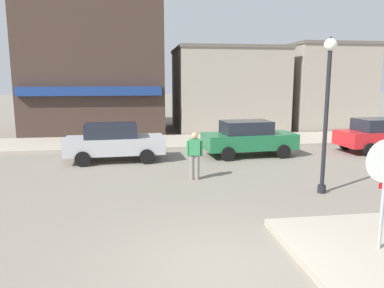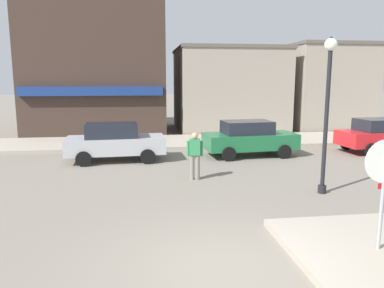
{
  "view_description": "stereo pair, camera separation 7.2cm",
  "coord_description": "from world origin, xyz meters",
  "views": [
    {
      "loc": [
        -1.46,
        -6.08,
        3.36
      ],
      "look_at": [
        0.07,
        4.5,
        1.5
      ],
      "focal_mm": 35.0,
      "sensor_mm": 36.0,
      "label": 1
    },
    {
      "loc": [
        -1.39,
        -6.09,
        3.36
      ],
      "look_at": [
        0.07,
        4.5,
        1.5
      ],
      "focal_mm": 35.0,
      "sensor_mm": 36.0,
      "label": 2
    }
  ],
  "objects": [
    {
      "name": "kerb_far",
      "position": [
        0.0,
        13.46,
        0.07
      ],
      "size": [
        80.0,
        4.0,
        0.15
      ],
      "primitive_type": "cube",
      "color": "#A89E8C",
      "rests_on": "ground"
    },
    {
      "name": "parked_car_third",
      "position": [
        9.69,
        9.7,
        0.81
      ],
      "size": [
        4.12,
        2.12,
        1.56
      ],
      "color": "red",
      "rests_on": "ground"
    },
    {
      "name": "pedestrian_crossing_near",
      "position": [
        0.38,
        6.07,
        0.87
      ],
      "size": [
        0.56,
        0.26,
        1.61
      ],
      "color": "gray",
      "rests_on": "ground"
    },
    {
      "name": "building_storefront_left_mid",
      "position": [
        11.04,
        19.21,
        2.83
      ],
      "size": [
        5.25,
        7.35,
        5.65
      ],
      "color": "#9E9384",
      "rests_on": "ground"
    },
    {
      "name": "parked_car_second",
      "position": [
        3.33,
        9.66,
        0.81
      ],
      "size": [
        4.12,
        2.11,
        1.56
      ],
      "color": "#1E6B3D",
      "rests_on": "ground"
    },
    {
      "name": "ground_plane",
      "position": [
        0.0,
        0.0,
        0.0
      ],
      "size": [
        160.0,
        160.0,
        0.0
      ],
      "primitive_type": "plane",
      "color": "gray"
    },
    {
      "name": "stop_sign",
      "position": [
        3.07,
        0.09,
        1.52
      ],
      "size": [
        0.82,
        0.07,
        2.3
      ],
      "color": "#9E9EA3",
      "rests_on": "ground"
    },
    {
      "name": "lamp_post",
      "position": [
        3.93,
        4.03,
        2.96
      ],
      "size": [
        0.36,
        0.36,
        4.54
      ],
      "color": "black",
      "rests_on": "ground"
    },
    {
      "name": "parked_car_nearest",
      "position": [
        -2.47,
        9.46,
        0.81
      ],
      "size": [
        4.08,
        2.03,
        1.56
      ],
      "color": "#B7B7BC",
      "rests_on": "ground"
    },
    {
      "name": "building_storefront_left_near",
      "position": [
        4.46,
        18.67,
        2.68
      ],
      "size": [
        6.87,
        6.4,
        5.36
      ],
      "color": "#9E9384",
      "rests_on": "ground"
    },
    {
      "name": "building_corner_shop",
      "position": [
        -4.02,
        18.96,
        4.19
      ],
      "size": [
        8.49,
        7.47,
        8.38
      ],
      "color": "#3D2D26",
      "rests_on": "ground"
    }
  ]
}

